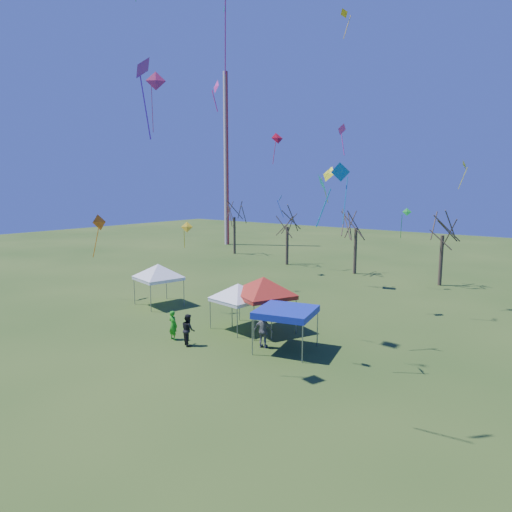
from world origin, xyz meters
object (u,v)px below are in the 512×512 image
at_px(person_dark, 188,330).
at_px(tree_0, 234,204).
at_px(tree_2, 357,211).
at_px(tent_white_west, 158,267).
at_px(tent_white_mid, 238,287).
at_px(tree_1, 287,213).
at_px(person_grey, 264,331).
at_px(radio_mast, 226,160).
at_px(tent_red, 263,280).
at_px(person_green, 173,325).
at_px(tree_3, 444,217).
at_px(tent_blue, 286,312).

bearing_deg(person_dark, tree_0, -25.62).
bearing_deg(tree_0, tree_2, -9.24).
distance_m(tent_white_west, tent_white_mid, 8.36).
height_order(tree_1, tent_white_mid, tree_1).
distance_m(tree_1, person_dark, 27.63).
distance_m(tree_0, person_dark, 35.01).
xyz_separation_m(tree_0, tree_2, (18.48, -3.01, -0.20)).
bearing_deg(person_grey, tent_white_mid, -43.50).
bearing_deg(radio_mast, tent_red, -45.54).
bearing_deg(person_green, tree_1, -65.23).
bearing_deg(person_grey, tent_white_west, -27.45).
relative_size(tree_2, tent_white_west, 2.07).
relative_size(tree_0, tree_3, 1.07).
xyz_separation_m(person_grey, person_green, (-4.91, -2.13, -0.09)).
height_order(tree_1, person_grey, tree_1).
distance_m(tree_1, tent_white_mid, 23.89).
relative_size(tent_blue, person_green, 2.09).
relative_size(tree_1, person_dark, 4.28).
bearing_deg(tent_white_west, tent_white_mid, -5.14).
xyz_separation_m(tree_1, person_grey, (13.88, -22.92, -4.85)).
distance_m(tree_3, tent_red, 20.63).
height_order(tent_white_west, person_green, tent_white_west).
bearing_deg(tent_red, person_green, -123.41).
xyz_separation_m(tent_white_west, person_grey, (11.58, -2.50, -1.94)).
relative_size(tree_0, tent_white_mid, 2.27).
bearing_deg(tree_0, radio_mast, 137.23).
xyz_separation_m(radio_mast, tree_0, (7.15, -6.62, -6.01)).
bearing_deg(person_green, tree_3, -102.69).
relative_size(tree_3, tent_blue, 2.22).
distance_m(radio_mast, tree_2, 28.08).
relative_size(radio_mast, tent_red, 6.15).
distance_m(tree_2, tree_3, 8.41).
relative_size(tree_0, tent_blue, 2.37).
bearing_deg(person_green, tent_red, -118.33).
height_order(tent_white_mid, tent_red, tent_red).
height_order(tree_3, tent_blue, tree_3).
height_order(tree_0, tree_1, tree_0).
bearing_deg(tree_1, tent_red, -59.57).
bearing_deg(person_dark, tree_3, -76.59).
xyz_separation_m(radio_mast, tree_3, (34.03, -9.96, -6.42)).
height_order(radio_mast, tent_blue, radio_mast).
height_order(tree_3, person_dark, tree_3).
bearing_deg(tree_1, tent_blue, -56.21).
distance_m(radio_mast, tent_white_mid, 42.48).
bearing_deg(tree_1, radio_mast, 151.52).
bearing_deg(tree_3, tree_0, 172.92).
height_order(tree_2, tent_blue, tree_2).
relative_size(person_grey, person_dark, 1.07).
height_order(tent_blue, person_green, tent_blue).
relative_size(tree_2, person_dark, 4.64).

